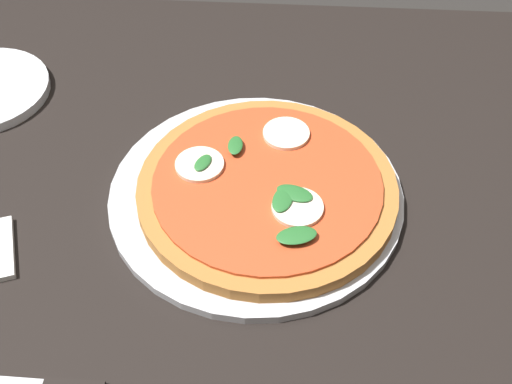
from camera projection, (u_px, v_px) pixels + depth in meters
dining_table at (224, 278)px, 0.83m from camera, size 1.36×1.02×0.74m
serving_tray at (256, 194)px, 0.79m from camera, size 0.36×0.36×0.01m
pizza at (267, 188)px, 0.78m from camera, size 0.32×0.32×0.03m
knife at (39, 383)px, 0.63m from camera, size 0.18×0.01×0.01m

